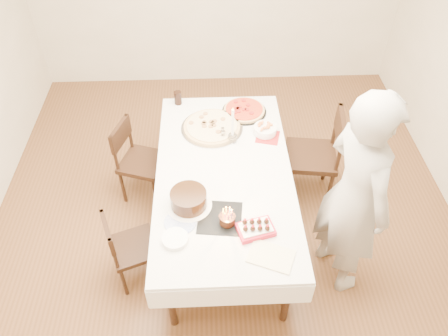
{
  "coord_description": "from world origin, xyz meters",
  "views": [
    {
      "loc": [
        -0.12,
        -2.63,
        3.36
      ],
      "look_at": [
        -0.02,
        -0.06,
        0.8
      ],
      "focal_mm": 35.0,
      "sensor_mm": 36.0,
      "label": 1
    }
  ],
  "objects_px": {
    "pizza_white": "(212,127)",
    "pizza_pepperoni": "(244,110)",
    "person": "(355,197)",
    "birthday_cake": "(227,216)",
    "chair_left_dessert": "(134,247)",
    "pasta_bowl": "(265,130)",
    "chair_right_savory": "(311,156)",
    "layer_cake": "(189,199)",
    "chair_left_savory": "(143,162)",
    "taper_candle": "(233,125)",
    "dining_table": "(224,202)",
    "cola_glass": "(178,98)",
    "strawberry_box": "(256,229)"
  },
  "relations": [
    {
      "from": "pizza_white",
      "to": "pizza_pepperoni",
      "type": "height_order",
      "value": "same"
    },
    {
      "from": "person",
      "to": "birthday_cake",
      "type": "height_order",
      "value": "person"
    },
    {
      "from": "pizza_white",
      "to": "chair_left_dessert",
      "type": "bearing_deg",
      "value": -122.61
    },
    {
      "from": "pasta_bowl",
      "to": "birthday_cake",
      "type": "height_order",
      "value": "birthday_cake"
    },
    {
      "from": "chair_right_savory",
      "to": "layer_cake",
      "type": "relative_size",
      "value": 2.77
    },
    {
      "from": "pizza_pepperoni",
      "to": "pasta_bowl",
      "type": "relative_size",
      "value": 2.05
    },
    {
      "from": "chair_left_savory",
      "to": "pasta_bowl",
      "type": "distance_m",
      "value": 1.22
    },
    {
      "from": "chair_left_dessert",
      "to": "layer_cake",
      "type": "height_order",
      "value": "layer_cake"
    },
    {
      "from": "pizza_white",
      "to": "taper_candle",
      "type": "relative_size",
      "value": 1.54
    },
    {
      "from": "person",
      "to": "pizza_pepperoni",
      "type": "xyz_separation_m",
      "value": [
        -0.71,
        1.3,
        -0.17
      ]
    },
    {
      "from": "pizza_white",
      "to": "taper_candle",
      "type": "xyz_separation_m",
      "value": [
        0.18,
        -0.18,
        0.17
      ]
    },
    {
      "from": "person",
      "to": "dining_table",
      "type": "bearing_deg",
      "value": 42.68
    },
    {
      "from": "person",
      "to": "pizza_white",
      "type": "relative_size",
      "value": 3.26
    },
    {
      "from": "pizza_white",
      "to": "birthday_cake",
      "type": "xyz_separation_m",
      "value": [
        0.09,
        -1.11,
        0.06
      ]
    },
    {
      "from": "pizza_white",
      "to": "pasta_bowl",
      "type": "bearing_deg",
      "value": -9.78
    },
    {
      "from": "chair_left_savory",
      "to": "layer_cake",
      "type": "xyz_separation_m",
      "value": [
        0.48,
        -0.84,
        0.39
      ]
    },
    {
      "from": "chair_right_savory",
      "to": "layer_cake",
      "type": "bearing_deg",
      "value": -138.11
    },
    {
      "from": "chair_right_savory",
      "to": "birthday_cake",
      "type": "bearing_deg",
      "value": -123.91
    },
    {
      "from": "layer_cake",
      "to": "pizza_pepperoni",
      "type": "bearing_deg",
      "value": 66.08
    },
    {
      "from": "cola_glass",
      "to": "pizza_pepperoni",
      "type": "bearing_deg",
      "value": -14.48
    },
    {
      "from": "person",
      "to": "pasta_bowl",
      "type": "height_order",
      "value": "person"
    },
    {
      "from": "pizza_pepperoni",
      "to": "chair_left_savory",
      "type": "bearing_deg",
      "value": -161.6
    },
    {
      "from": "layer_cake",
      "to": "strawberry_box",
      "type": "bearing_deg",
      "value": -28.91
    },
    {
      "from": "chair_right_savory",
      "to": "chair_left_dessert",
      "type": "xyz_separation_m",
      "value": [
        -1.61,
        -0.9,
        -0.11
      ]
    },
    {
      "from": "chair_left_savory",
      "to": "pasta_bowl",
      "type": "bearing_deg",
      "value": -161.44
    },
    {
      "from": "dining_table",
      "to": "cola_glass",
      "type": "xyz_separation_m",
      "value": [
        -0.41,
        0.98,
        0.44
      ]
    },
    {
      "from": "chair_right_savory",
      "to": "pizza_white",
      "type": "distance_m",
      "value": 0.99
    },
    {
      "from": "pizza_pepperoni",
      "to": "taper_candle",
      "type": "relative_size",
      "value": 1.15
    },
    {
      "from": "chair_left_dessert",
      "to": "person",
      "type": "relative_size",
      "value": 0.41
    },
    {
      "from": "chair_left_dessert",
      "to": "pizza_white",
      "type": "relative_size",
      "value": 1.34
    },
    {
      "from": "person",
      "to": "birthday_cake",
      "type": "distance_m",
      "value": 0.95
    },
    {
      "from": "dining_table",
      "to": "pasta_bowl",
      "type": "bearing_deg",
      "value": 51.02
    },
    {
      "from": "dining_table",
      "to": "strawberry_box",
      "type": "xyz_separation_m",
      "value": [
        0.21,
        -0.62,
        0.41
      ]
    },
    {
      "from": "chair_left_dessert",
      "to": "strawberry_box",
      "type": "relative_size",
      "value": 2.91
    },
    {
      "from": "chair_right_savory",
      "to": "taper_candle",
      "type": "distance_m",
      "value": 0.88
    },
    {
      "from": "person",
      "to": "chair_left_dessert",
      "type": "bearing_deg",
      "value": 69.31
    },
    {
      "from": "pizza_pepperoni",
      "to": "pizza_white",
      "type": "bearing_deg",
      "value": -142.97
    },
    {
      "from": "person",
      "to": "strawberry_box",
      "type": "xyz_separation_m",
      "value": [
        -0.74,
        -0.14,
        -0.16
      ]
    },
    {
      "from": "strawberry_box",
      "to": "pizza_pepperoni",
      "type": "bearing_deg",
      "value": 89.06
    },
    {
      "from": "dining_table",
      "to": "taper_candle",
      "type": "xyz_separation_m",
      "value": [
        0.09,
        0.4,
        0.56
      ]
    },
    {
      "from": "pizza_pepperoni",
      "to": "birthday_cake",
      "type": "height_order",
      "value": "birthday_cake"
    },
    {
      "from": "chair_right_savory",
      "to": "pizza_white",
      "type": "height_order",
      "value": "chair_right_savory"
    },
    {
      "from": "pizza_white",
      "to": "birthday_cake",
      "type": "relative_size",
      "value": 4.29
    },
    {
      "from": "pizza_white",
      "to": "pizza_pepperoni",
      "type": "relative_size",
      "value": 1.34
    },
    {
      "from": "dining_table",
      "to": "person",
      "type": "xyz_separation_m",
      "value": [
        0.94,
        -0.48,
        0.57
      ]
    },
    {
      "from": "pasta_bowl",
      "to": "layer_cake",
      "type": "xyz_separation_m",
      "value": [
        -0.69,
        -0.84,
        0.03
      ]
    },
    {
      "from": "pizza_white",
      "to": "pasta_bowl",
      "type": "relative_size",
      "value": 2.75
    },
    {
      "from": "chair_right_savory",
      "to": "cola_glass",
      "type": "xyz_separation_m",
      "value": [
        -1.27,
        0.55,
        0.32
      ]
    },
    {
      "from": "chair_left_savory",
      "to": "pasta_bowl",
      "type": "xyz_separation_m",
      "value": [
        1.16,
        0.01,
        0.36
      ]
    },
    {
      "from": "cola_glass",
      "to": "chair_left_savory",
      "type": "bearing_deg",
      "value": -125.13
    }
  ]
}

